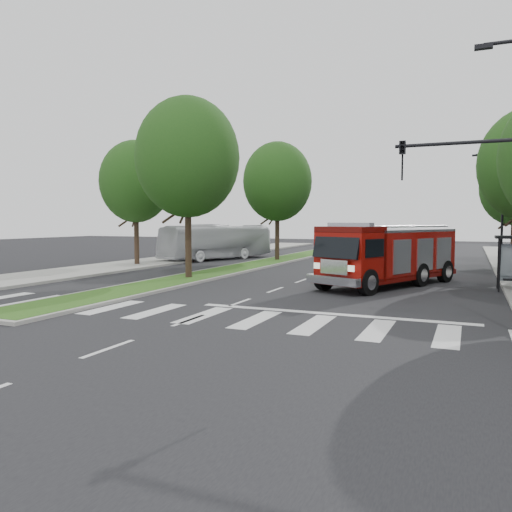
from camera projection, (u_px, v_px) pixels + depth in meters
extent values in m
plane|color=black|center=(240.00, 303.00, 20.21)|extent=(140.00, 140.00, 0.00)
cube|color=gray|center=(114.00, 267.00, 35.08)|extent=(5.00, 80.00, 0.15)
cube|color=gray|center=(268.00, 262.00, 39.06)|extent=(3.00, 50.00, 0.14)
cube|color=#1C4A15|center=(268.00, 261.00, 39.06)|extent=(2.60, 49.50, 0.02)
cylinder|color=black|center=(500.00, 265.00, 23.04)|extent=(0.08, 0.08, 2.50)
cylinder|color=black|center=(498.00, 263.00, 24.14)|extent=(0.08, 0.08, 2.50)
cylinder|color=black|center=(188.00, 239.00, 27.91)|extent=(0.36, 0.36, 4.62)
ellipsoid|color=#0E3510|center=(188.00, 157.00, 27.59)|extent=(5.80, 5.80, 6.67)
cylinder|color=black|center=(277.00, 235.00, 40.75)|extent=(0.36, 0.36, 4.40)
ellipsoid|color=#0E3510|center=(277.00, 182.00, 40.45)|extent=(5.60, 5.60, 6.44)
cylinder|color=black|center=(137.00, 238.00, 36.58)|extent=(0.36, 0.36, 4.18)
ellipsoid|color=#0E3510|center=(136.00, 182.00, 36.29)|extent=(5.20, 5.20, 5.98)
cube|color=black|center=(484.00, 47.00, 13.02)|extent=(0.45, 0.20, 0.12)
cylinder|color=black|center=(472.00, 142.00, 13.27)|extent=(4.00, 0.10, 0.10)
imported|color=black|center=(402.00, 161.00, 14.01)|extent=(0.18, 0.22, 1.10)
cylinder|color=black|center=(502.00, 211.00, 34.12)|extent=(0.16, 0.16, 8.00)
cylinder|color=black|center=(490.00, 154.00, 34.20)|extent=(1.80, 0.10, 0.10)
cube|color=black|center=(476.00, 155.00, 34.56)|extent=(0.45, 0.20, 0.12)
cube|color=#4F0704|center=(389.00, 275.00, 25.45)|extent=(6.17, 9.38, 0.27)
cube|color=maroon|center=(399.00, 252.00, 25.95)|extent=(5.29, 7.41, 2.16)
cube|color=maroon|center=(350.00, 256.00, 23.11)|extent=(3.26, 2.88, 2.27)
cube|color=#B2B2B7|center=(399.00, 231.00, 25.87)|extent=(5.29, 7.41, 0.13)
cylinder|color=#B2B2B7|center=(383.00, 226.00, 26.57)|extent=(2.75, 5.95, 0.11)
cylinder|color=#B2B2B7|center=(416.00, 227.00, 25.14)|extent=(2.75, 5.95, 0.11)
cube|color=silver|center=(333.00, 280.00, 22.34)|extent=(2.71, 1.49, 0.38)
cube|color=#8C99A5|center=(350.00, 225.00, 23.01)|extent=(2.32, 1.32, 0.19)
cylinder|color=black|center=(324.00, 278.00, 23.88)|extent=(0.83, 1.24, 1.19)
cylinder|color=black|center=(368.00, 282.00, 22.05)|extent=(0.83, 1.24, 1.19)
cylinder|color=black|center=(378.00, 271.00, 26.94)|extent=(0.83, 1.24, 1.19)
cylinder|color=black|center=(420.00, 275.00, 25.11)|extent=(0.83, 1.24, 1.19)
cylinder|color=black|center=(404.00, 268.00, 28.69)|extent=(0.83, 1.24, 1.19)
cylinder|color=black|center=(445.00, 271.00, 26.86)|extent=(0.83, 1.24, 1.19)
imported|color=silver|center=(217.00, 242.00, 42.79)|extent=(6.27, 11.09, 3.04)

